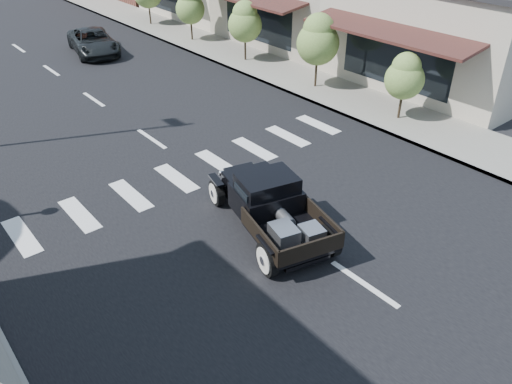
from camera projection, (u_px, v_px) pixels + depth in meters
ground at (279, 226)px, 13.66m from camera, size 120.00×120.00×0.00m
road at (67, 81)px, 23.46m from camera, size 14.00×80.00×0.02m
road_markings at (115, 114)px, 20.20m from camera, size 12.00×60.00×0.06m
sidewalk_right at (214, 47)px, 28.01m from camera, size 3.00×80.00×0.15m
storefront_near at (464, 27)px, 23.16m from camera, size 10.00×9.00×4.50m
small_tree_a at (403, 87)px, 18.89m from camera, size 1.48×1.48×2.47m
small_tree_b at (317, 52)px, 21.72m from camera, size 1.85×1.85×3.08m
small_tree_c at (245, 32)px, 25.10m from camera, size 1.70×1.70×2.83m
small_tree_d at (191, 15)px, 28.39m from camera, size 1.64×1.64×2.73m
hotrod_pickup at (270, 205)px, 13.13m from camera, size 3.17×4.94×1.58m
second_car at (93, 42)px, 26.90m from camera, size 2.95×4.86×1.26m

